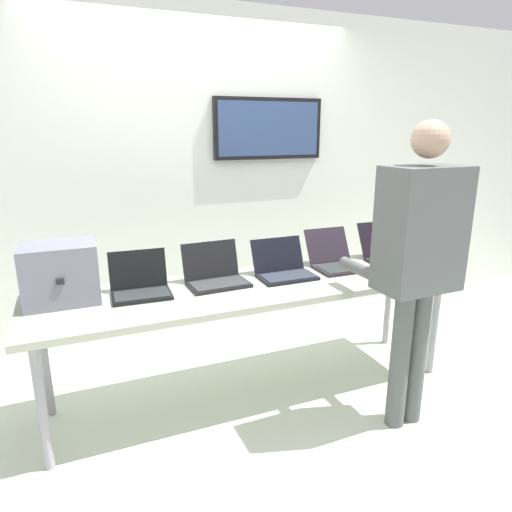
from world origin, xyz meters
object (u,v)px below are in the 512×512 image
object	(u,v)px
equipment_box	(60,273)
laptop_station_2	(284,268)
laptop_station_1	(215,275)
person	(418,251)
laptop_station_0	(140,285)
laptop_station_4	(389,253)
workbench	(255,292)
laptop_station_3	(335,259)

from	to	relation	value
equipment_box	laptop_station_2	xyz separation A→B (m)	(1.34, -0.06, -0.11)
laptop_station_1	person	size ratio (longest dim) A/B	0.22
equipment_box	laptop_station_0	bearing A→B (deg)	-6.43
laptop_station_4	workbench	bearing A→B (deg)	-174.48
laptop_station_1	person	world-z (taller)	person
laptop_station_0	laptop_station_4	bearing A→B (deg)	0.33
laptop_station_2	laptop_station_4	distance (m)	0.87
equipment_box	laptop_station_3	xyz separation A→B (m)	(1.75, -0.03, -0.11)
laptop_station_0	laptop_station_4	distance (m)	1.79
laptop_station_3	laptop_station_1	bearing A→B (deg)	-179.44
equipment_box	laptop_station_1	xyz separation A→B (m)	(0.88, -0.03, -0.11)
equipment_box	laptop_station_2	size ratio (longest dim) A/B	1.09
workbench	laptop_station_2	world-z (taller)	laptop_station_2
laptop_station_4	equipment_box	bearing A→B (deg)	179.04
equipment_box	laptop_station_4	bearing A→B (deg)	-0.96
laptop_station_4	person	distance (m)	0.87
laptop_station_0	laptop_station_4	size ratio (longest dim) A/B	0.82
laptop_station_3	person	xyz separation A→B (m)	(0.04, -0.74, 0.24)
laptop_station_2	laptop_station_3	distance (m)	0.42
laptop_station_0	laptop_station_4	world-z (taller)	laptop_station_4
equipment_box	laptop_station_4	size ratio (longest dim) A/B	0.93
laptop_station_0	laptop_station_3	world-z (taller)	laptop_station_3
equipment_box	laptop_station_2	bearing A→B (deg)	-2.72
laptop_station_1	laptop_station_4	bearing A→B (deg)	-0.12
workbench	equipment_box	size ratio (longest dim) A/B	6.91
laptop_station_0	laptop_station_1	distance (m)	0.46
laptop_station_0	equipment_box	bearing A→B (deg)	173.57
laptop_station_1	laptop_station_4	distance (m)	1.33
workbench	laptop_station_0	distance (m)	0.70
workbench	equipment_box	world-z (taller)	equipment_box
laptop_station_2	person	distance (m)	0.87
equipment_box	laptop_station_4	xyz separation A→B (m)	(2.21, -0.04, -0.11)
laptop_station_4	laptop_station_0	bearing A→B (deg)	-179.67
equipment_box	laptop_station_0	distance (m)	0.44
laptop_station_2	person	xyz separation A→B (m)	(0.46, -0.70, 0.24)
equipment_box	laptop_station_3	world-z (taller)	equipment_box
laptop_station_3	person	bearing A→B (deg)	-86.74
laptop_station_1	laptop_station_3	distance (m)	0.87
person	laptop_station_2	bearing A→B (deg)	123.23
laptop_station_0	laptop_station_2	size ratio (longest dim) A/B	0.96
workbench	laptop_station_0	bearing A→B (deg)	172.01
laptop_station_0	person	distance (m)	1.57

